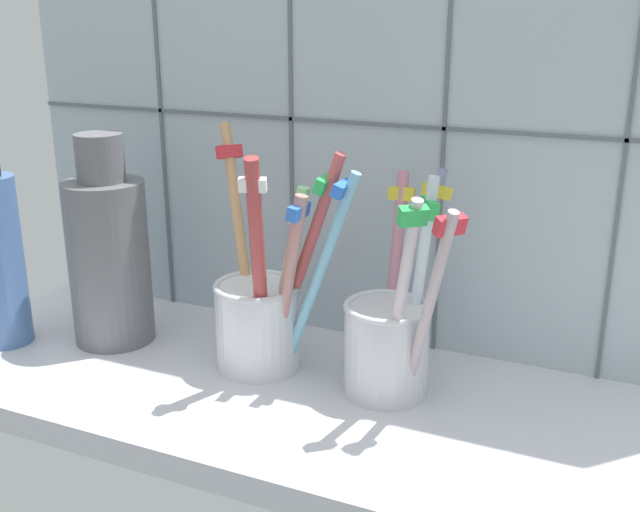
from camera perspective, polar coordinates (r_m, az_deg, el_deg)
The scene contains 5 objects.
counter_slab at distance 56.93cm, azimuth -1.02°, elevation -11.00°, with size 64.00×22.00×2.00cm, color silver.
tile_wall_back at distance 61.07cm, azimuth 3.77°, elevation 12.27°, with size 64.00×2.20×45.00cm.
toothbrush_cup_left at distance 58.30cm, azimuth -4.31°, elevation -4.04°, with size 13.62×10.14×18.17cm.
toothbrush_cup_right at distance 54.77cm, azimuth 5.34°, elevation -5.88°, with size 9.18×11.16×15.90cm.
ceramic_vase at distance 64.48cm, azimuth -15.57°, elevation 0.15°, with size 6.58×6.58×17.38cm.
Camera 1 is at (21.26, -44.91, 28.79)cm, focal length 42.66 mm.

